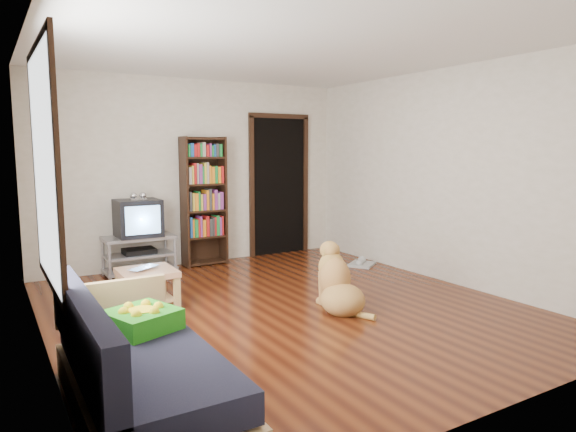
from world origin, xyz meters
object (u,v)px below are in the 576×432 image
dog (337,285)px  tv_stand (139,253)px  laptop (147,269)px  sofa (137,374)px  coffee_table (147,281)px  bookshelf (204,194)px  grey_rag (362,264)px  crt_tv (137,217)px  dog_bowl (334,262)px  green_cushion (142,320)px

dog → tv_stand: bearing=117.2°
dog → laptop: bearing=147.8°
tv_stand → sofa: 3.76m
dog → coffee_table: bearing=147.0°
laptop → coffee_table: 0.14m
bookshelf → sofa: 4.26m
sofa → dog: bearing=24.6°
grey_rag → crt_tv: size_ratio=0.69×
dog_bowl → coffee_table: size_ratio=0.40×
tv_stand → crt_tv: size_ratio=1.55×
bookshelf → dog: bookshelf is taller
bookshelf → tv_stand: bearing=-174.4°
tv_stand → coffee_table: 1.55m
sofa → coffee_table: size_ratio=3.27×
sofa → green_cushion: bearing=68.7°
coffee_table → dog_bowl: bearing=12.7°
grey_rag → coffee_table: (-3.13, -0.39, 0.27)m
dog_bowl → coffee_table: (-2.83, -0.64, 0.24)m
dog_bowl → bookshelf: bearing=148.2°
sofa → dog: sofa is taller
laptop → sofa: (-0.66, -2.09, -0.15)m
laptop → bookshelf: size_ratio=0.19×
tv_stand → coffee_table: bearing=-101.9°
green_cushion → coffee_table: green_cushion is taller
green_cushion → crt_tv: size_ratio=0.71×
laptop → crt_tv: 1.63m
laptop → dog: bearing=-64.7°
crt_tv → sofa: 3.81m
crt_tv → bookshelf: 0.99m
grey_rag → dog_bowl: bearing=140.2°
grey_rag → coffee_table: size_ratio=0.73×
sofa → tv_stand: bearing=75.0°
grey_rag → tv_stand: size_ratio=0.44×
dog_bowl → coffee_table: coffee_table is taller
green_cushion → coffee_table: bearing=53.8°
grey_rag → green_cushion: bearing=-149.2°
tv_stand → dog: bearing=-62.8°
crt_tv → bookshelf: bookshelf is taller
laptop → grey_rag: size_ratio=0.84×
crt_tv → sofa: size_ratio=0.32×
laptop → grey_rag: laptop is taller
laptop → tv_stand: tv_stand is taller
crt_tv → coffee_table: bearing=-101.7°
laptop → tv_stand: (0.32, 1.54, -0.14)m
laptop → coffee_table: size_ratio=0.61×
laptop → coffee_table: laptop is taller
grey_rag → dog: size_ratio=0.46×
laptop → dog_bowl: (2.83, 0.67, -0.37)m
dog_bowl → sofa: sofa is taller
laptop → crt_tv: size_ratio=0.58×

